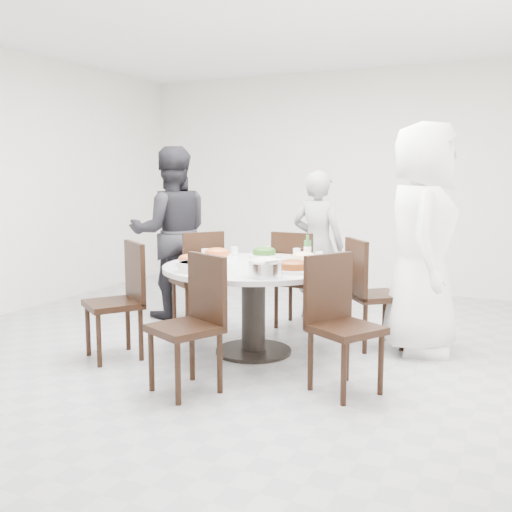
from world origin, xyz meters
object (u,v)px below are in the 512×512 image
at_px(chair_n, 299,279).
at_px(diner_left, 171,233).
at_px(chair_sw, 113,301).
at_px(diner_right, 422,239).
at_px(chair_nw, 196,278).
at_px(diner_middle, 318,245).
at_px(dining_table, 253,309).
at_px(chair_ne, 376,293).
at_px(rice_bowl, 265,269).
at_px(chair_s, 185,325).
at_px(beverage_bottle, 307,247).
at_px(chair_se, 346,326).
at_px(soup_bowl, 193,267).

height_order(chair_n, diner_left, diner_left).
bearing_deg(chair_sw, chair_n, 93.27).
height_order(diner_right, diner_left, diner_right).
relative_size(chair_nw, diner_middle, 0.62).
bearing_deg(dining_table, chair_sw, -147.39).
bearing_deg(diner_middle, chair_ne, 142.14).
bearing_deg(diner_middle, rice_bowl, 102.95).
height_order(chair_nw, diner_middle, diner_middle).
bearing_deg(diner_right, diner_middle, 46.81).
height_order(chair_s, diner_left, diner_left).
distance_m(chair_n, chair_nw, 1.02).
xyz_separation_m(chair_nw, chair_sw, (-0.06, -1.21, 0.00)).
xyz_separation_m(diner_middle, beverage_bottle, (0.22, -0.89, 0.09)).
height_order(chair_sw, chair_se, same).
relative_size(chair_n, diner_right, 0.49).
distance_m(chair_n, chair_s, 2.01).
bearing_deg(chair_n, rice_bowl, 103.30).
height_order(diner_middle, rice_bowl, diner_middle).
relative_size(diner_middle, diner_left, 0.86).
relative_size(chair_n, chair_sw, 1.00).
relative_size(chair_s, chair_se, 1.00).
height_order(chair_s, rice_bowl, chair_s).
distance_m(chair_ne, rice_bowl, 1.26).
height_order(chair_ne, chair_s, same).
relative_size(chair_ne, chair_sw, 1.00).
relative_size(dining_table, diner_left, 0.84).
bearing_deg(chair_s, beverage_bottle, 102.37).
bearing_deg(soup_bowl, chair_nw, 119.80).
relative_size(chair_n, diner_middle, 0.62).
bearing_deg(chair_nw, chair_n, 148.75).
distance_m(diner_right, diner_middle, 1.40).
relative_size(chair_ne, chair_n, 1.00).
bearing_deg(rice_bowl, diner_right, 49.69).
bearing_deg(chair_se, dining_table, 90.59).
bearing_deg(chair_s, diner_middle, 111.99).
height_order(chair_sw, diner_middle, diner_middle).
height_order(chair_n, chair_sw, same).
xyz_separation_m(chair_sw, diner_middle, (1.05, 2.00, 0.29)).
bearing_deg(diner_left, chair_s, 86.83).
bearing_deg(chair_se, chair_sw, 122.39).
bearing_deg(chair_nw, soup_bowl, 65.66).
relative_size(chair_s, diner_right, 0.49).
bearing_deg(chair_se, chair_nw, 89.17).
xyz_separation_m(chair_n, beverage_bottle, (0.26, -0.50, 0.38)).
bearing_deg(chair_se, chair_ne, 34.84).
bearing_deg(chair_n, diner_left, 9.39).
distance_m(chair_ne, diner_left, 2.26).
xyz_separation_m(chair_se, diner_left, (-2.30, 1.37, 0.41)).
height_order(dining_table, chair_nw, chair_nw).
xyz_separation_m(chair_s, diner_middle, (0.12, 2.40, 0.29)).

